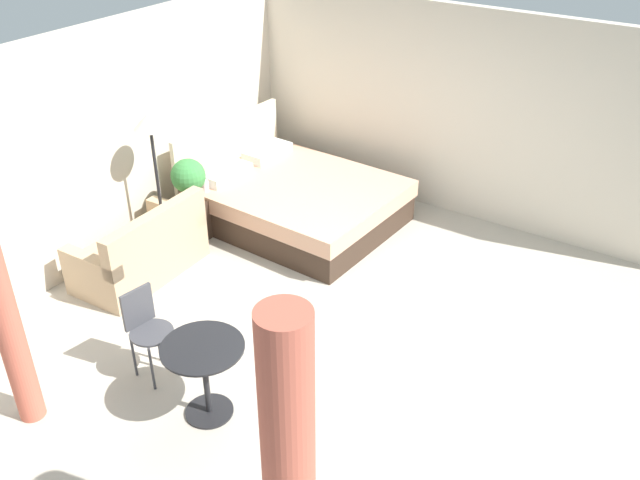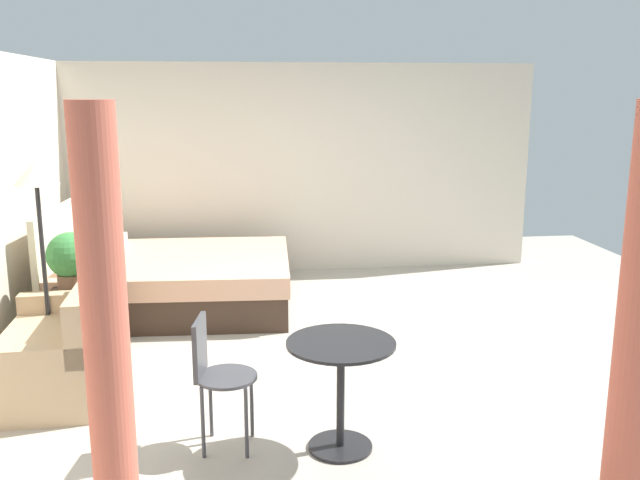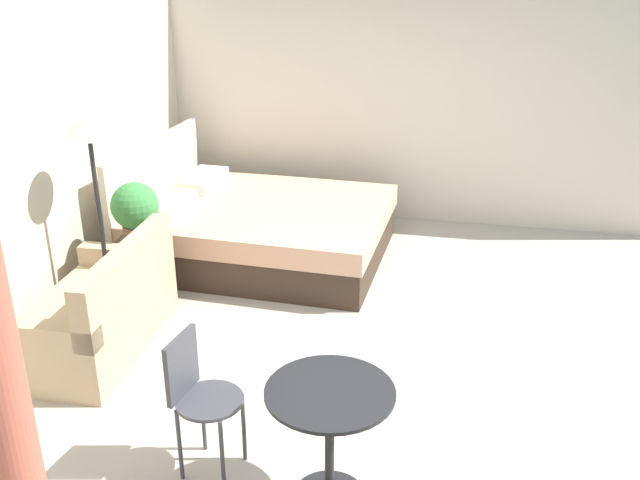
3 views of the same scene
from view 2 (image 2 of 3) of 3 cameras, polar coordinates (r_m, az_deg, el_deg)
ground_plane at (r=5.94m, az=1.15°, el=-9.17°), size 8.46×8.66×0.02m
wall_right at (r=8.29m, az=-1.49°, el=6.00°), size 0.12×5.66×2.51m
bed at (r=7.13m, az=-12.32°, el=-3.24°), size 1.95×2.35×1.08m
couch at (r=5.49m, az=-21.08°, el=-8.63°), size 1.41×0.81×0.83m
nightstand at (r=6.43m, az=-19.74°, el=-5.79°), size 0.40×0.37×0.49m
potted_plant at (r=6.20m, az=-20.24°, el=-1.43°), size 0.39×0.39×0.51m
vase at (r=6.44m, az=-19.42°, el=-2.68°), size 0.09×0.09×0.17m
floor_lamp at (r=5.78m, az=-22.62°, el=3.46°), size 0.35×0.35×1.63m
balcony_table at (r=4.20m, az=1.75°, el=-11.22°), size 0.66×0.66×0.70m
cafe_chair_near_window at (r=4.25m, az=-8.83°, el=-10.64°), size 0.42×0.42×0.84m
curtain_right at (r=3.24m, az=-17.48°, el=-8.08°), size 0.21×0.21×2.13m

